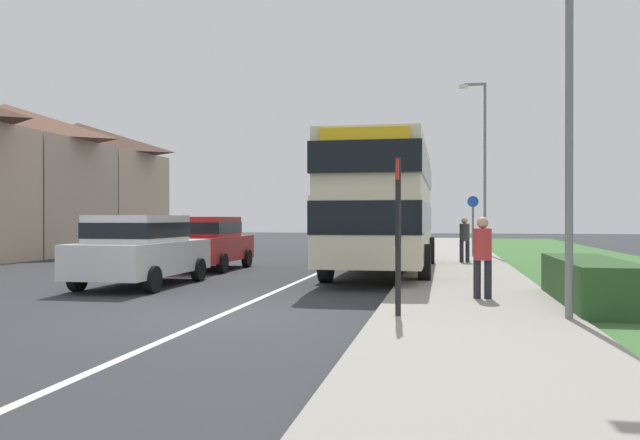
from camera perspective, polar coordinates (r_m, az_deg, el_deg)
The scene contains 14 objects.
ground_plane at distance 11.16m, azimuth -8.69°, elevation -8.32°, with size 120.00×120.00×0.00m, color #2D3033.
lane_marking_centre at distance 18.84m, azimuth -0.45°, elevation -4.83°, with size 0.14×60.00×0.01m, color silver.
pavement_near_side at distance 16.48m, azimuth 12.66°, elevation -5.36°, with size 3.20×68.00×0.12m, color gray.
roadside_hedge at distance 12.67m, azimuth 22.80°, elevation -5.26°, with size 1.10×4.18×0.90m, color #2D5128.
double_decker_bus at distance 18.99m, azimuth 5.73°, elevation 1.67°, with size 2.80×9.89×3.70m.
parked_car_white at distance 16.10m, azimuth -15.58°, elevation -2.36°, with size 2.01×4.33×1.71m.
parked_car_red at distance 20.74m, azimuth -9.90°, elevation -1.83°, with size 1.98×3.92×1.68m.
pedestrian_at_stop at distance 12.59m, azimuth 14.20°, elevation -2.89°, with size 0.34×0.34×1.67m.
pedestrian_walking_away at distance 22.74m, azimuth 12.68°, elevation -1.52°, with size 0.34×0.34×1.67m.
bus_stop_sign at distance 10.14m, azimuth 6.94°, elevation -0.44°, with size 0.09×0.52×2.60m.
cycle_route_sign at distance 26.30m, azimuth 13.39°, elevation -0.30°, with size 0.44×0.08×2.52m.
street_lamp_near at distance 10.83m, azimuth 20.66°, elevation 14.83°, with size 1.14×0.20×7.68m.
street_lamp_mid at distance 28.33m, azimuth 14.18°, elevation 5.44°, with size 1.14×0.20×7.39m.
house_terrace_far_side at distance 32.25m, azimuth -26.17°, elevation 3.26°, with size 7.96×17.59×6.78m.
Camera 1 is at (3.71, -10.39, 1.65)m, focal length 36.15 mm.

